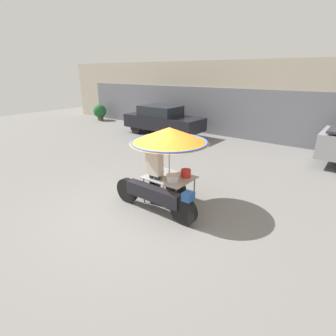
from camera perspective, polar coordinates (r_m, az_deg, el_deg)
The scene contains 6 objects.
ground_plane at distance 6.36m, azimuth -5.47°, elevation -9.47°, with size 36.00×36.00×0.00m, color slate.
shopfront_building at distance 13.93m, azimuth 22.05°, elevation 13.41°, with size 28.00×2.06×3.66m.
vendor_motorcycle_cart at distance 6.16m, azimuth -0.10°, elevation 4.65°, with size 2.36×1.87×1.93m.
vendor_person at distance 6.33m, azimuth -2.93°, elevation -0.50°, with size 0.38×0.22×1.61m.
parked_car at distance 13.83m, azimuth -1.14°, elevation 10.42°, with size 4.21×1.65×1.49m.
potted_plant at distance 18.83m, azimuth -14.60°, elevation 11.83°, with size 0.87×0.87×1.05m.
Camera 1 is at (3.82, -3.99, 3.14)m, focal length 28.00 mm.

